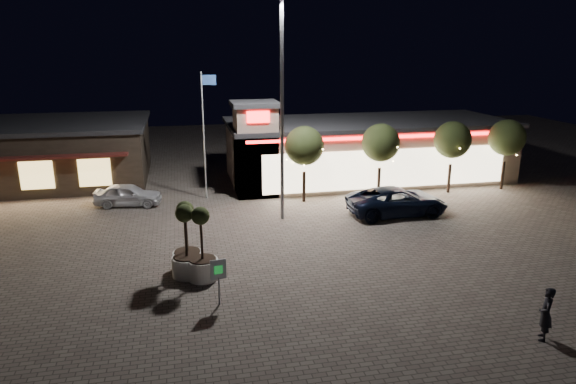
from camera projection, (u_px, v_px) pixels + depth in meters
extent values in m
plane|color=#60574E|center=(273.00, 283.00, 21.40)|extent=(90.00, 90.00, 0.00)
cube|color=gray|center=(367.00, 151.00, 37.90)|extent=(20.00, 8.00, 4.00)
cube|color=#262628|center=(368.00, 122.00, 37.30)|extent=(20.40, 8.40, 0.30)
cube|color=#FFEABF|center=(388.00, 169.00, 34.20)|extent=(17.00, 0.12, 2.60)
cube|color=#FF1416|center=(390.00, 137.00, 33.58)|extent=(19.00, 0.10, 0.18)
cube|color=gray|center=(256.00, 151.00, 33.36)|extent=(2.60, 2.60, 5.80)
cube|color=#262628|center=(255.00, 104.00, 32.52)|extent=(3.00, 3.00, 0.30)
cube|color=#FF1416|center=(258.00, 117.00, 31.43)|extent=(1.40, 0.10, 0.70)
cube|color=#382D23|center=(31.00, 154.00, 36.84)|extent=(16.00, 10.00, 4.00)
cube|color=#262628|center=(27.00, 124.00, 36.24)|extent=(16.40, 10.40, 0.30)
cube|color=#591E19|center=(6.00, 159.00, 31.54)|extent=(14.40, 0.80, 0.15)
cube|color=#FFD572|center=(37.00, 175.00, 32.50)|extent=(2.00, 0.12, 1.80)
cube|color=#FFD572|center=(95.00, 172.00, 33.21)|extent=(2.00, 0.12, 1.80)
cylinder|color=gray|center=(282.00, 113.00, 27.67)|extent=(0.20, 0.20, 12.00)
cylinder|color=white|center=(204.00, 137.00, 32.11)|extent=(0.10, 0.10, 8.00)
cube|color=navy|center=(209.00, 80.00, 31.24)|extent=(0.90, 0.04, 0.60)
cylinder|color=#332319|center=(304.00, 187.00, 32.28)|extent=(0.20, 0.20, 1.92)
sphere|color=#2D3819|center=(304.00, 146.00, 31.56)|extent=(2.42, 2.42, 2.42)
cylinder|color=#332319|center=(379.00, 182.00, 33.28)|extent=(0.20, 0.20, 1.92)
sphere|color=#2D3819|center=(381.00, 143.00, 32.56)|extent=(2.42, 2.42, 2.42)
cylinder|color=#332319|center=(449.00, 178.00, 34.29)|extent=(0.20, 0.20, 1.92)
sphere|color=#2D3819|center=(453.00, 140.00, 33.56)|extent=(2.42, 2.42, 2.42)
cylinder|color=#332319|center=(502.00, 175.00, 35.09)|extent=(0.20, 0.20, 1.92)
sphere|color=#2D3819|center=(507.00, 138.00, 34.37)|extent=(2.42, 2.42, 2.42)
imported|color=black|center=(397.00, 201.00, 29.81)|extent=(5.89, 2.79, 1.63)
imported|color=silver|center=(128.00, 195.00, 31.54)|extent=(4.24, 2.22, 1.38)
imported|color=black|center=(546.00, 314.00, 17.06)|extent=(0.74, 0.82, 1.88)
cylinder|color=white|center=(188.00, 261.00, 22.47)|extent=(1.30, 1.30, 0.86)
cylinder|color=black|center=(187.00, 252.00, 22.34)|extent=(1.12, 1.12, 0.06)
cylinder|color=#332319|center=(186.00, 230.00, 22.07)|extent=(0.11, 0.11, 1.94)
sphere|color=#2D3819|center=(185.00, 210.00, 21.81)|extent=(0.76, 0.76, 0.76)
cylinder|color=white|center=(203.00, 269.00, 21.68)|extent=(1.30, 1.30, 0.87)
cylinder|color=black|center=(203.00, 259.00, 21.55)|extent=(1.13, 1.13, 0.06)
cylinder|color=#332319|center=(201.00, 237.00, 21.27)|extent=(0.11, 0.11, 1.95)
sphere|color=#2D3819|center=(200.00, 216.00, 21.02)|extent=(0.76, 0.76, 0.76)
cylinder|color=white|center=(187.00, 266.00, 21.95)|extent=(1.30, 1.30, 0.87)
cylinder|color=black|center=(187.00, 256.00, 21.83)|extent=(1.13, 1.13, 0.07)
cylinder|color=#332319|center=(186.00, 234.00, 21.55)|extent=(0.11, 0.11, 1.96)
sphere|color=#2D3819|center=(184.00, 213.00, 21.29)|extent=(0.76, 0.76, 0.76)
cylinder|color=gray|center=(219.00, 291.00, 19.49)|extent=(0.07, 0.07, 1.11)
cube|color=white|center=(218.00, 269.00, 19.25)|extent=(0.61, 0.14, 0.79)
cube|color=green|center=(218.00, 270.00, 19.22)|extent=(0.32, 0.07, 0.33)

